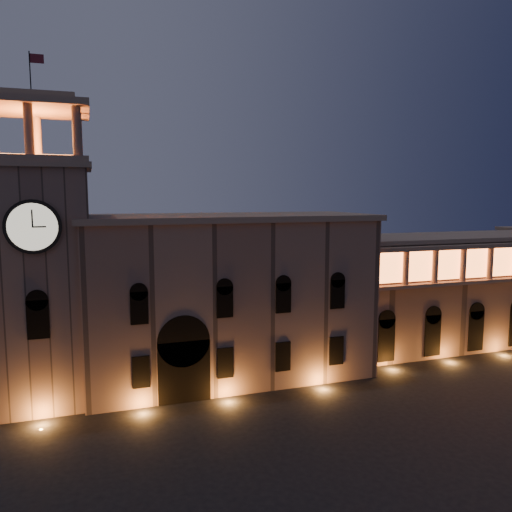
# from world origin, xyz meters

# --- Properties ---
(ground) EXTENTS (160.00, 160.00, 0.00)m
(ground) POSITION_xyz_m (0.00, 0.00, 0.00)
(ground) COLOR black
(ground) RESTS_ON ground
(government_building) EXTENTS (30.80, 12.80, 17.60)m
(government_building) POSITION_xyz_m (-2.08, 21.93, 8.77)
(government_building) COLOR #7B5E50
(government_building) RESTS_ON ground
(clock_tower) EXTENTS (9.80, 9.80, 32.40)m
(clock_tower) POSITION_xyz_m (-20.50, 20.98, 12.50)
(clock_tower) COLOR #7B5E50
(clock_tower) RESTS_ON ground
(colonnade_wing) EXTENTS (40.60, 11.50, 14.50)m
(colonnade_wing) POSITION_xyz_m (32.00, 23.92, 7.33)
(colonnade_wing) COLOR brown
(colonnade_wing) RESTS_ON ground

